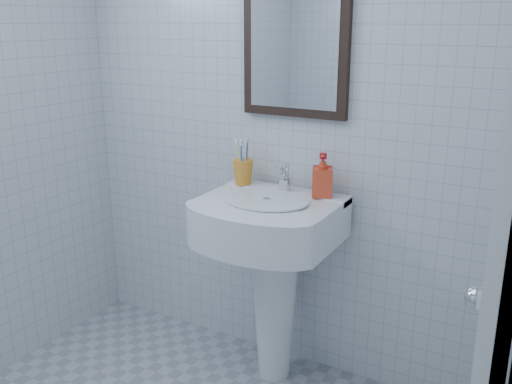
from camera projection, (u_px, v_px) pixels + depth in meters
The scene contains 10 objects.
wall_back at pixel (280, 112), 2.62m from camera, with size 2.20×0.02×2.50m, color silver.
wall_right at pixel (502, 241), 1.10m from camera, with size 0.02×2.40×2.50m, color silver.
washbasin at pixel (273, 259), 2.59m from camera, with size 0.60×0.44×0.92m.
faucet at pixel (284, 179), 2.58m from camera, with size 0.06×0.12×0.14m.
toothbrush_cup at pixel (243, 172), 2.68m from camera, with size 0.10×0.10×0.12m, color orange, non-canonical shape.
soap_dispenser at pixel (322, 175), 2.49m from camera, with size 0.09×0.09×0.19m, color red.
wall_mirror at pixel (295, 45), 2.48m from camera, with size 0.50×0.04×0.62m.
bathroom_door at pixel (509, 259), 1.64m from camera, with size 0.04×0.80×2.00m, color silver.
towel_ring at pixel (510, 226), 1.75m from camera, with size 0.18×0.18×0.01m, color silver.
hand_towel at pixel (496, 278), 1.81m from camera, with size 0.03×0.16×0.38m, color silver.
Camera 1 is at (1.19, -1.12, 1.66)m, focal length 40.00 mm.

